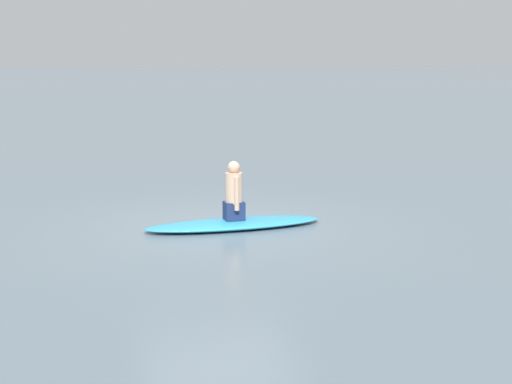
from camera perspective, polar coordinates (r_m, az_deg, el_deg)
ground_plane at (r=11.76m, az=-2.84°, el=-2.67°), size 400.00×400.00×0.00m
surfboard at (r=11.66m, az=-1.70°, el=-2.45°), size 2.86×0.88×0.13m
person_paddler at (r=11.56m, az=-1.71°, el=-0.11°), size 0.32×0.40×0.93m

